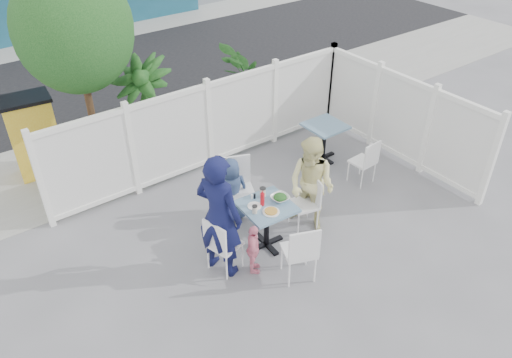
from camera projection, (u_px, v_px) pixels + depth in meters
ground at (291, 236)px, 7.52m from camera, size 80.00×80.00×0.00m
near_sidewalk at (170, 135)px, 10.03m from camera, size 24.00×2.60×0.01m
street at (99, 76)px, 12.47m from camera, size 24.00×5.00×0.01m
far_sidewalk at (58, 42)px, 14.52m from camera, size 24.00×1.60×0.01m
fence_back at (209, 127)px, 8.70m from camera, size 5.86×0.08×1.60m
fence_right at (400, 120)px, 8.93m from camera, size 0.08×3.66×1.60m
tree at (74, 30)px, 7.44m from camera, size 1.80×1.62×3.59m
utility_cabinet at (34, 138)px, 8.57m from camera, size 0.80×0.61×1.39m
potted_shrub_a at (145, 114)px, 8.63m from camera, size 1.46×1.46×2.00m
potted_shrub_b at (257, 88)px, 9.76m from camera, size 2.00×2.09×1.79m
main_table at (267, 215)px, 7.04m from camera, size 0.74×0.74×0.74m
spare_table at (325, 133)px, 9.02m from camera, size 0.67×0.67×0.71m
chair_left at (221, 242)px, 6.65m from camera, size 0.47×0.48×0.88m
chair_right at (309, 199)px, 7.45m from camera, size 0.47×0.48×0.86m
chair_back at (237, 183)px, 7.64m from camera, size 0.59×0.58×1.00m
chair_near at (301, 250)px, 6.49m from camera, size 0.54×0.53×0.93m
chair_spare at (366, 159)px, 8.39m from camera, size 0.40×0.38×0.83m
man at (219, 216)px, 6.45m from camera, size 0.67×0.79×1.84m
woman at (311, 185)px, 7.31m from camera, size 0.75×0.86×1.51m
boy at (232, 190)px, 7.58m from camera, size 0.59×0.46×1.07m
toddler at (253, 250)px, 6.71m from camera, size 0.42×0.48×0.78m
plate_main at (271, 212)px, 6.81m from camera, size 0.24×0.24×0.01m
plate_side at (255, 206)px, 6.92m from camera, size 0.20×0.20×0.01m
salad_bowl at (280, 198)px, 7.03m from camera, size 0.25×0.25×0.06m
coffee_cup_a at (255, 210)px, 6.78m from camera, size 0.07×0.07×0.11m
coffee_cup_b at (263, 192)px, 7.08m from camera, size 0.09×0.09×0.13m
ketchup_bottle at (262, 199)px, 6.90m from camera, size 0.06×0.06×0.19m
salt_shaker at (252, 197)px, 7.05m from camera, size 0.03×0.03×0.07m
pepper_shaker at (255, 196)px, 7.06m from camera, size 0.03×0.03×0.07m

